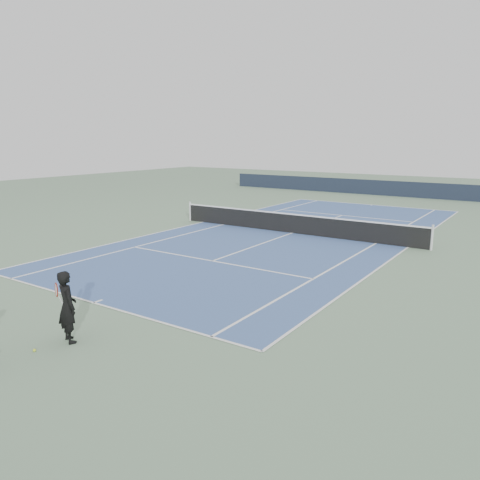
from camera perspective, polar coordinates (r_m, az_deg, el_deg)
The scene contains 6 objects.
ground at distance 22.81m, azimuth 6.38°, elevation 0.83°, with size 80.00×80.00×0.00m, color slate.
court_surface at distance 22.81m, azimuth 6.38°, elevation 0.84°, with size 10.97×23.77×0.01m, color #3D5991.
tennis_net at distance 22.72m, azimuth 6.41°, elevation 2.08°, with size 12.90×0.10×1.07m.
windscreen_far at distance 39.32m, azimuth 18.63°, elevation 5.94°, with size 30.00×0.25×1.20m, color black.
tennis_player at distance 11.20m, azimuth -20.30°, elevation -7.62°, with size 0.82×0.63×1.65m.
tennis_ball at distance 11.24m, azimuth -23.77°, elevation -12.20°, with size 0.06×0.06×0.06m, color #CCE12E.
Camera 1 is at (10.27, -19.87, 4.49)m, focal length 35.00 mm.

